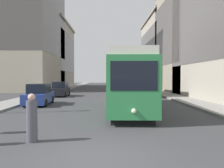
% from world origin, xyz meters
% --- Properties ---
extents(ground_plane, '(200.00, 200.00, 0.00)m').
position_xyz_m(ground_plane, '(0.00, 0.00, 0.00)').
color(ground_plane, '#38383A').
extents(sidewalk_left, '(2.64, 120.00, 0.15)m').
position_xyz_m(sidewalk_left, '(-8.25, 40.00, 0.07)').
color(sidewalk_left, gray).
rests_on(sidewalk_left, ground).
extents(sidewalk_right, '(2.64, 120.00, 0.15)m').
position_xyz_m(sidewalk_right, '(8.25, 40.00, 0.07)').
color(sidewalk_right, gray).
rests_on(sidewalk_right, ground).
extents(streetcar, '(3.13, 13.20, 3.89)m').
position_xyz_m(streetcar, '(1.78, 10.50, 2.10)').
color(streetcar, black).
rests_on(streetcar, ground).
extents(transit_bus, '(2.89, 11.87, 3.45)m').
position_xyz_m(transit_bus, '(4.83, 25.23, 1.95)').
color(transit_bus, black).
rests_on(transit_bus, ground).
extents(parked_car_left_near, '(2.07, 4.91, 1.82)m').
position_xyz_m(parked_car_left_near, '(-5.63, 13.69, 0.84)').
color(parked_car_left_near, black).
rests_on(parked_car_left_near, ground).
extents(parked_car_left_mid, '(1.91, 4.45, 1.82)m').
position_xyz_m(parked_car_left_mid, '(-5.63, 22.99, 0.84)').
color(parked_car_left_mid, black).
rests_on(parked_car_left_mid, ground).
extents(pedestrian_crossing_near, '(0.40, 0.40, 1.78)m').
position_xyz_m(pedestrian_crossing_near, '(-2.50, 1.68, 0.83)').
color(pedestrian_crossing_near, '#4C4C56').
rests_on(pedestrian_crossing_near, ground).
extents(building_left_corner, '(15.34, 19.73, 26.40)m').
position_xyz_m(building_left_corner, '(-16.94, 38.99, 13.60)').
color(building_left_corner, '#B2A893').
rests_on(building_left_corner, ground).
extents(building_left_midblock, '(13.89, 20.89, 15.83)m').
position_xyz_m(building_left_midblock, '(-16.21, 53.92, 8.12)').
color(building_left_midblock, '#B2A893').
rests_on(building_left_midblock, ground).
extents(building_right_corner, '(15.58, 21.06, 15.98)m').
position_xyz_m(building_right_corner, '(17.06, 48.49, 8.20)').
color(building_right_corner, '#A89E8E').
rests_on(building_right_corner, ground).
extents(building_right_far, '(15.51, 17.05, 17.94)m').
position_xyz_m(building_right_far, '(17.03, 31.39, 9.21)').
color(building_right_far, gray).
rests_on(building_right_far, ground).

